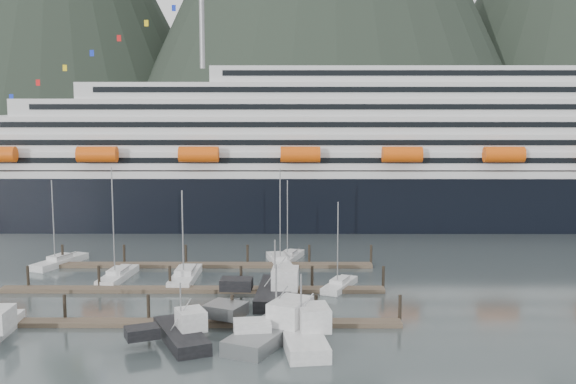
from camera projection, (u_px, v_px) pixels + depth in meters
name	position (u px, v px, depth m)	size (l,w,h in m)	color
ground	(230.00, 298.00, 81.20)	(1600.00, 1600.00, 0.00)	#485355
cruise_ship	(405.00, 161.00, 134.03)	(210.00, 30.40, 50.30)	black
dock_near	(176.00, 322.00, 71.31)	(48.18, 2.28, 3.20)	#4F3F33
dock_mid	(193.00, 289.00, 84.21)	(48.18, 2.28, 3.20)	#4F3F33
dock_far	(206.00, 265.00, 97.10)	(48.18, 2.28, 3.20)	#4F3F33
sailboat_b	(118.00, 276.00, 89.89)	(3.64, 10.05, 15.58)	beige
sailboat_c	(185.00, 278.00, 89.30)	(3.15, 10.77, 12.77)	beige
sailboat_e	(60.00, 262.00, 98.07)	(6.09, 9.91, 13.01)	beige
sailboat_f	(289.00, 258.00, 100.95)	(4.74, 8.59, 12.60)	beige
sailboat_g	(279.00, 261.00, 98.71)	(4.17, 9.76, 14.54)	beige
sailboat_h	(339.00, 286.00, 85.43)	(5.24, 8.01, 11.60)	beige
trawler_b	(180.00, 333.00, 66.18)	(8.93, 10.57, 6.53)	black
trawler_c	(275.00, 325.00, 68.38)	(12.98, 15.90, 8.04)	gray
trawler_d	(299.00, 333.00, 66.15)	(9.68, 13.02, 7.55)	beige
trawler_e	(274.00, 291.00, 80.79)	(9.51, 12.47, 8.01)	black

